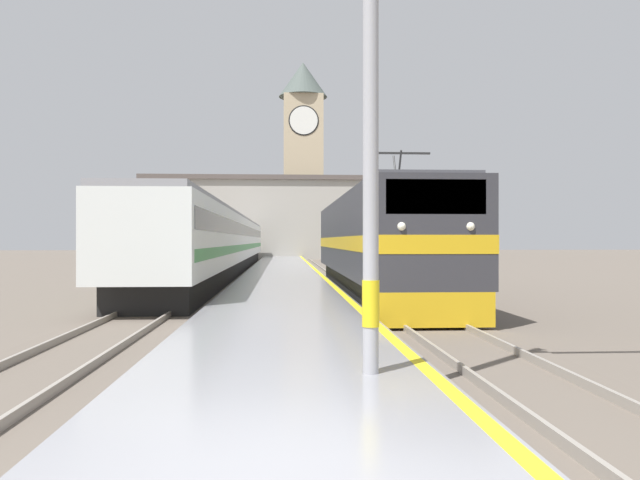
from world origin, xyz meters
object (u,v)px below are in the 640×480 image
catenary_mast (381,34)px  passenger_train (225,242)px  locomotive_train (374,244)px  clock_tower (303,152)px

catenary_mast → passenger_train: bearing=98.7°
locomotive_train → clock_tower: clock_tower is taller
locomotive_train → catenary_mast: catenary_mast is taller
passenger_train → catenary_mast: bearing=-81.3°
clock_tower → catenary_mast: bearing=-91.0°
passenger_train → clock_tower: (6.35, 38.41, 11.36)m
locomotive_train → passenger_train: (-7.27, 17.35, 0.04)m
catenary_mast → clock_tower: size_ratio=0.34×
locomotive_train → passenger_train: locomotive_train is taller
locomotive_train → catenary_mast: bearing=-98.1°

